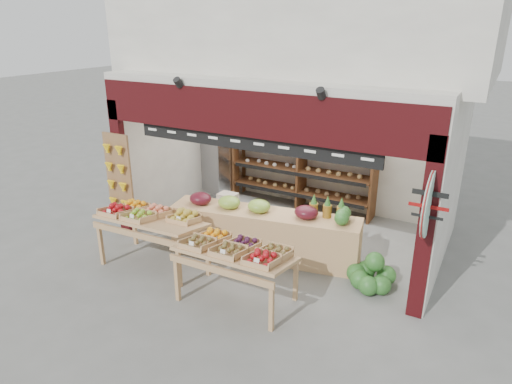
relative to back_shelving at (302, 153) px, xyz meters
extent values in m
plane|color=#63635E|center=(0.34, -1.93, -1.26)|extent=(60.00, 60.00, 0.00)
cube|color=silver|center=(0.34, 0.36, 0.24)|extent=(5.76, 0.18, 3.00)
cube|color=silver|center=(-2.45, -1.33, 0.24)|extent=(0.18, 3.38, 3.00)
cube|color=silver|center=(3.13, -1.33, 0.24)|extent=(0.18, 3.38, 3.00)
cube|color=silver|center=(0.34, -1.33, 1.80)|extent=(5.76, 3.38, 0.12)
cube|color=silver|center=(0.34, -0.23, 2.94)|extent=(6.36, 4.60, 2.40)
cube|color=#32080A|center=(0.34, -2.98, 1.39)|extent=(5.70, 0.14, 0.70)
cube|color=#32080A|center=(-2.41, -2.98, 0.07)|extent=(0.22, 0.14, 2.65)
cube|color=#32080A|center=(3.09, -2.98, 0.07)|extent=(0.22, 0.14, 2.65)
cube|color=black|center=(0.34, -2.95, 0.94)|extent=(4.20, 0.05, 0.26)
cylinder|color=white|center=(0.44, -2.88, 1.19)|extent=(0.34, 0.05, 0.34)
cube|color=brown|center=(-2.39, -3.07, -0.11)|extent=(0.60, 0.04, 1.80)
cylinder|color=silver|center=(3.09, -3.07, 0.49)|extent=(0.04, 0.90, 0.90)
cylinder|color=maroon|center=(3.09, -3.09, 0.49)|extent=(0.01, 0.92, 0.92)
cube|color=brown|center=(-1.62, 0.00, -0.39)|extent=(0.05, 0.54, 1.73)
cube|color=brown|center=(0.00, 0.00, -0.39)|extent=(0.05, 0.54, 1.73)
cube|color=brown|center=(1.62, 0.00, -0.39)|extent=(0.05, 0.54, 1.73)
cube|color=brown|center=(0.00, 0.00, -0.88)|extent=(3.24, 0.54, 0.04)
cube|color=brown|center=(0.00, 0.00, -0.39)|extent=(3.24, 0.54, 0.04)
cube|color=brown|center=(0.00, 0.00, 0.09)|extent=(3.24, 0.54, 0.04)
cube|color=brown|center=(0.00, 0.00, 0.47)|extent=(3.24, 0.54, 0.04)
cone|color=olive|center=(-1.30, 0.00, 0.61)|extent=(0.32, 0.32, 0.28)
cone|color=olive|center=(-0.78, 0.00, 0.61)|extent=(0.32, 0.32, 0.28)
cone|color=olive|center=(-0.26, 0.00, 0.61)|extent=(0.32, 0.32, 0.28)
cone|color=olive|center=(0.26, 0.00, 0.61)|extent=(0.32, 0.32, 0.28)
cone|color=olive|center=(0.78, 0.00, 0.61)|extent=(0.32, 0.32, 0.28)
cone|color=olive|center=(1.30, 0.00, 0.61)|extent=(0.32, 0.32, 0.28)
cube|color=silver|center=(-2.06, -0.19, -0.26)|extent=(0.98, 0.98, 2.00)
cube|color=beige|center=(-1.01, -1.56, -1.08)|extent=(0.41, 0.32, 0.35)
cube|color=beige|center=(-0.96, -1.56, -0.76)|extent=(0.37, 0.30, 0.29)
cube|color=#154F1B|center=(-0.46, -1.66, -1.11)|extent=(0.39, 0.30, 0.29)
cube|color=beige|center=(-0.46, -1.26, -1.12)|extent=(0.35, 0.28, 0.27)
cube|color=tan|center=(0.36, -2.46, -0.84)|extent=(3.42, 1.23, 0.84)
ellipsoid|color=#59141E|center=(-0.83, -2.67, -0.32)|extent=(0.41, 0.37, 0.22)
ellipsoid|color=#8CB23F|center=(-0.28, -2.57, -0.32)|extent=(0.41, 0.37, 0.22)
ellipsoid|color=#8CB23F|center=(0.27, -2.48, -0.32)|extent=(0.41, 0.37, 0.22)
ellipsoid|color=#59141E|center=(1.10, -2.33, -0.32)|extent=(0.41, 0.37, 0.22)
cylinder|color=olive|center=(1.17, -2.18, -0.31)|extent=(0.15, 0.15, 0.22)
cylinder|color=olive|center=(1.40, -2.13, -0.31)|extent=(0.15, 0.15, 0.22)
cylinder|color=olive|center=(1.63, -2.09, -0.31)|extent=(0.15, 0.15, 0.22)
cube|color=tan|center=(-1.14, -3.63, -0.45)|extent=(1.77, 1.04, 0.25)
cube|color=tan|center=(-1.93, -4.09, -0.90)|extent=(0.06, 0.06, 0.71)
cube|color=tan|center=(-0.31, -4.02, -0.90)|extent=(0.06, 0.06, 0.71)
cube|color=tan|center=(-1.96, -3.24, -0.90)|extent=(0.06, 0.06, 0.71)
cube|color=tan|center=(-0.35, -3.16, -0.90)|extent=(0.06, 0.06, 0.71)
cube|color=tan|center=(0.67, -3.90, -0.47)|extent=(1.70, 0.97, 0.25)
cube|color=tan|center=(-0.10, -4.33, -0.91)|extent=(0.06, 0.06, 0.69)
cube|color=tan|center=(1.46, -4.30, -0.91)|extent=(0.06, 0.06, 0.69)
cube|color=tan|center=(-0.12, -3.51, -0.91)|extent=(0.06, 0.06, 0.69)
cube|color=tan|center=(1.44, -3.48, -0.91)|extent=(0.06, 0.06, 0.69)
sphere|color=#1B4B19|center=(2.19, -2.69, -1.10)|extent=(0.31, 0.31, 0.31)
sphere|color=#1B4B19|center=(2.53, -2.69, -1.10)|extent=(0.31, 0.31, 0.31)
sphere|color=#1B4B19|center=(2.19, -2.36, -1.10)|extent=(0.31, 0.31, 0.31)
sphere|color=#1B4B19|center=(2.53, -2.36, -1.10)|extent=(0.31, 0.31, 0.31)
sphere|color=#1B4B19|center=(2.36, -2.52, -0.82)|extent=(0.31, 0.31, 0.31)
sphere|color=#1B4B19|center=(2.36, -2.80, -1.10)|extent=(0.31, 0.31, 0.31)
sphere|color=#1B4B19|center=(2.08, -2.52, -1.10)|extent=(0.31, 0.31, 0.31)
camera|label=1|loc=(3.76, -8.92, 2.70)|focal=32.00mm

